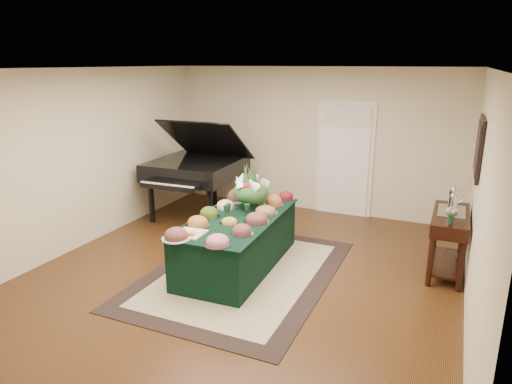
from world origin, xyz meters
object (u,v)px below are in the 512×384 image
at_px(buffet_table, 238,242).
at_px(floral_centerpiece, 250,188).
at_px(grand_piano, 197,168).
at_px(mahogany_sideboard, 450,227).

bearing_deg(buffet_table, floral_centerpiece, 89.38).
bearing_deg(grand_piano, buffet_table, -45.39).
xyz_separation_m(buffet_table, mahogany_sideboard, (2.67, 0.96, 0.28)).
distance_m(buffet_table, floral_centerpiece, 0.79).
xyz_separation_m(grand_piano, mahogany_sideboard, (4.33, -0.72, -0.26)).
xyz_separation_m(floral_centerpiece, grand_piano, (-1.67, 1.27, -0.13)).
distance_m(floral_centerpiece, mahogany_sideboard, 2.75).
bearing_deg(mahogany_sideboard, grand_piano, 170.53).
height_order(grand_piano, mahogany_sideboard, grand_piano).
bearing_deg(mahogany_sideboard, buffet_table, -160.15).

